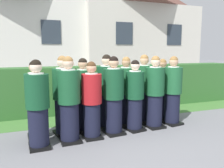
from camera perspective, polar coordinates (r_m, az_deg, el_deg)
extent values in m
plane|color=slate|center=(5.13, 0.92, -12.05)|extent=(60.00, 60.00, 0.00)
cylinder|color=black|center=(4.52, -17.62, -10.25)|extent=(0.36, 0.36, 0.75)
cube|color=black|center=(4.64, -17.43, -14.35)|extent=(0.39, 0.48, 0.05)
cylinder|color=#144728|center=(4.36, -18.02, -1.70)|extent=(0.42, 0.42, 0.62)
cylinder|color=white|center=(4.32, -18.20, 2.41)|extent=(0.26, 0.26, 0.03)
cube|color=gold|center=(4.54, -18.30, 0.25)|extent=(0.04, 0.01, 0.27)
sphere|color=beige|center=(4.31, -18.28, 4.01)|extent=(0.21, 0.21, 0.21)
sphere|color=black|center=(4.30, -18.30, 4.50)|extent=(0.19, 0.19, 0.19)
cube|color=white|center=(4.64, -18.25, -2.28)|extent=(0.15, 0.01, 0.20)
cylinder|color=black|center=(4.66, -10.44, -9.28)|extent=(0.37, 0.37, 0.77)
cube|color=black|center=(4.78, -10.32, -13.40)|extent=(0.40, 0.49, 0.05)
cylinder|color=#19512D|center=(4.50, -10.67, -0.68)|extent=(0.44, 0.44, 0.64)
cylinder|color=white|center=(4.46, -10.79, 3.43)|extent=(0.27, 0.27, 0.03)
cube|color=navy|center=(4.69, -11.23, 1.23)|extent=(0.04, 0.01, 0.28)
sphere|color=beige|center=(4.45, -10.83, 5.02)|extent=(0.22, 0.22, 0.22)
sphere|color=olive|center=(4.45, -10.84, 5.51)|extent=(0.20, 0.20, 0.20)
cylinder|color=black|center=(4.80, -4.97, -8.96)|extent=(0.34, 0.34, 0.72)
cube|color=black|center=(4.91, -4.92, -12.70)|extent=(0.37, 0.46, 0.05)
cylinder|color=#AD191E|center=(4.65, -5.07, -1.19)|extent=(0.41, 0.41, 0.60)
cylinder|color=white|center=(4.61, -5.12, 2.53)|extent=(0.25, 0.25, 0.03)
cube|color=#236038|center=(4.82, -5.75, 0.57)|extent=(0.04, 0.01, 0.26)
sphere|color=tan|center=(4.60, -5.14, 3.98)|extent=(0.20, 0.20, 0.20)
sphere|color=#472D19|center=(4.60, -5.15, 4.42)|extent=(0.19, 0.19, 0.19)
cylinder|color=black|center=(5.01, 0.40, -7.91)|extent=(0.37, 0.37, 0.77)
cube|color=black|center=(5.13, 0.40, -11.75)|extent=(0.43, 0.51, 0.05)
cylinder|color=#144728|center=(4.86, 0.41, 0.03)|extent=(0.43, 0.43, 0.63)
cylinder|color=white|center=(4.83, 0.42, 3.81)|extent=(0.27, 0.27, 0.03)
cube|color=gold|center=(5.03, -0.61, 1.77)|extent=(0.04, 0.02, 0.28)
sphere|color=tan|center=(4.82, 0.42, 5.27)|extent=(0.22, 0.22, 0.22)
sphere|color=black|center=(4.82, 0.42, 5.72)|extent=(0.20, 0.20, 0.20)
cube|color=white|center=(5.13, -0.94, -0.61)|extent=(0.15, 0.02, 0.20)
cylinder|color=black|center=(5.26, 5.56, -7.41)|extent=(0.35, 0.35, 0.73)
cube|color=black|center=(5.36, 5.51, -10.89)|extent=(0.43, 0.51, 0.05)
cylinder|color=#144728|center=(5.12, 5.67, -0.25)|extent=(0.41, 0.41, 0.60)
cylinder|color=white|center=(5.08, 5.72, 3.15)|extent=(0.25, 0.25, 0.03)
cube|color=#236038|center=(5.26, 4.45, 1.32)|extent=(0.04, 0.02, 0.26)
sphere|color=beige|center=(5.07, 5.74, 4.47)|extent=(0.21, 0.21, 0.21)
sphere|color=black|center=(5.07, 5.74, 4.88)|extent=(0.19, 0.19, 0.19)
cylinder|color=black|center=(5.51, 10.39, -6.54)|extent=(0.37, 0.37, 0.77)
cube|color=black|center=(5.62, 10.30, -10.07)|extent=(0.41, 0.50, 0.05)
cylinder|color=#19512D|center=(5.38, 10.59, 0.67)|extent=(0.43, 0.43, 0.63)
cylinder|color=white|center=(5.35, 10.68, 4.08)|extent=(0.27, 0.27, 0.03)
cube|color=#236038|center=(5.53, 9.43, 2.23)|extent=(0.04, 0.01, 0.28)
sphere|color=beige|center=(5.34, 10.72, 5.40)|extent=(0.22, 0.22, 0.22)
sphere|color=olive|center=(5.34, 10.73, 5.81)|extent=(0.20, 0.20, 0.20)
cylinder|color=black|center=(5.84, 14.59, -5.86)|extent=(0.36, 0.36, 0.76)
cube|color=black|center=(5.94, 14.46, -9.18)|extent=(0.44, 0.52, 0.05)
cylinder|color=#1E5B33|center=(5.72, 14.85, 0.89)|extent=(0.43, 0.43, 0.63)
cylinder|color=white|center=(5.69, 14.96, 4.07)|extent=(0.27, 0.27, 0.03)
cube|color=navy|center=(5.85, 13.53, 2.34)|extent=(0.04, 0.02, 0.28)
sphere|color=tan|center=(5.68, 15.01, 5.30)|extent=(0.21, 0.21, 0.21)
sphere|color=olive|center=(5.68, 15.03, 5.68)|extent=(0.20, 0.20, 0.20)
cube|color=white|center=(5.93, 13.00, 0.29)|extent=(0.15, 0.03, 0.20)
cylinder|color=black|center=(5.00, -18.08, -8.60)|extent=(0.35, 0.35, 0.73)
cube|color=black|center=(5.11, -17.91, -12.25)|extent=(0.39, 0.47, 0.05)
cylinder|color=#1E5B33|center=(4.85, -18.44, -1.05)|extent=(0.41, 0.41, 0.60)
cylinder|color=white|center=(4.82, -18.60, 2.55)|extent=(0.26, 0.26, 0.03)
cube|color=gold|center=(5.03, -18.69, 0.64)|extent=(0.04, 0.01, 0.27)
sphere|color=tan|center=(4.81, -18.67, 3.95)|extent=(0.21, 0.21, 0.21)
sphere|color=black|center=(4.80, -18.69, 4.37)|extent=(0.19, 0.19, 0.19)
cylinder|color=black|center=(5.07, -11.78, -7.86)|extent=(0.37, 0.37, 0.77)
cube|color=black|center=(5.19, -11.66, -11.69)|extent=(0.46, 0.54, 0.05)
cylinder|color=#19512D|center=(4.93, -12.02, 0.04)|extent=(0.44, 0.44, 0.64)
cylinder|color=white|center=(4.89, -12.13, 3.79)|extent=(0.27, 0.27, 0.03)
cube|color=gold|center=(5.11, -12.79, 1.75)|extent=(0.04, 0.02, 0.28)
sphere|color=beige|center=(4.88, -12.18, 5.24)|extent=(0.22, 0.22, 0.22)
sphere|color=olive|center=(4.88, -12.19, 5.69)|extent=(0.20, 0.20, 0.20)
cylinder|color=black|center=(5.23, -7.01, -7.39)|extent=(0.36, 0.36, 0.75)
cube|color=black|center=(5.34, -6.94, -10.99)|extent=(0.42, 0.50, 0.05)
cylinder|color=#1E5B33|center=(5.09, -7.15, 0.01)|extent=(0.42, 0.42, 0.62)
cylinder|color=white|center=(5.06, -7.21, 3.52)|extent=(0.26, 0.26, 0.03)
cube|color=navy|center=(5.26, -7.89, 1.62)|extent=(0.04, 0.02, 0.27)
sphere|color=tan|center=(5.05, -7.24, 4.88)|extent=(0.21, 0.21, 0.21)
sphere|color=black|center=(5.05, -7.24, 5.30)|extent=(0.19, 0.19, 0.19)
cylinder|color=black|center=(5.41, -1.31, -6.61)|extent=(0.37, 0.37, 0.78)
cube|color=black|center=(5.52, -1.30, -10.27)|extent=(0.47, 0.55, 0.05)
cylinder|color=#144728|center=(5.27, -1.34, 0.89)|extent=(0.44, 0.44, 0.64)
cylinder|color=white|center=(5.24, -1.35, 4.44)|extent=(0.27, 0.27, 0.03)
cube|color=#236038|center=(5.44, -2.41, 2.48)|extent=(0.04, 0.02, 0.28)
sphere|color=beige|center=(5.23, -1.35, 5.81)|extent=(0.22, 0.22, 0.22)
sphere|color=black|center=(5.23, -1.36, 6.23)|extent=(0.20, 0.20, 0.20)
cylinder|color=black|center=(5.64, 3.43, -6.14)|extent=(0.36, 0.36, 0.75)
cube|color=black|center=(5.74, 3.39, -9.54)|extent=(0.39, 0.48, 0.05)
cylinder|color=#1E5B33|center=(5.51, 3.49, 0.80)|extent=(0.43, 0.43, 0.62)
cylinder|color=white|center=(5.48, 3.52, 4.08)|extent=(0.26, 0.26, 0.03)
cube|color=gold|center=(5.68, 2.63, 2.29)|extent=(0.04, 0.01, 0.27)
sphere|color=tan|center=(5.47, 3.53, 5.34)|extent=(0.21, 0.21, 0.21)
sphere|color=olive|center=(5.47, 3.53, 5.73)|extent=(0.20, 0.20, 0.20)
cube|color=white|center=(5.77, 2.32, 0.21)|extent=(0.15, 0.01, 0.20)
cylinder|color=black|center=(5.89, 7.76, -5.47)|extent=(0.37, 0.37, 0.77)
cube|color=black|center=(5.99, 7.69, -8.84)|extent=(0.42, 0.50, 0.05)
cylinder|color=#1E5B33|center=(5.77, 7.90, 1.38)|extent=(0.44, 0.44, 0.64)
cylinder|color=white|center=(5.74, 7.96, 4.60)|extent=(0.27, 0.27, 0.03)
cube|color=navy|center=(5.93, 6.88, 2.83)|extent=(0.04, 0.01, 0.28)
sphere|color=tan|center=(5.73, 7.99, 5.84)|extent=(0.22, 0.22, 0.22)
sphere|color=olive|center=(5.73, 8.00, 6.22)|extent=(0.20, 0.20, 0.20)
cylinder|color=black|center=(6.23, 12.11, -5.07)|extent=(0.35, 0.35, 0.72)
cube|color=black|center=(6.32, 12.02, -8.04)|extent=(0.43, 0.50, 0.05)
cylinder|color=#144728|center=(6.11, 12.30, 0.95)|extent=(0.41, 0.41, 0.60)
cylinder|color=white|center=(6.08, 12.39, 3.79)|extent=(0.25, 0.25, 0.03)
cube|color=navy|center=(6.25, 11.15, 2.24)|extent=(0.04, 0.02, 0.26)
sphere|color=tan|center=(6.08, 12.42, 4.89)|extent=(0.20, 0.20, 0.20)
sphere|color=olive|center=(6.07, 12.43, 5.22)|extent=(0.19, 0.19, 0.19)
cube|color=#33662D|center=(6.90, -5.42, -1.08)|extent=(9.88, 0.70, 1.32)
cube|color=silver|center=(13.43, -23.19, 9.11)|extent=(7.80, 4.12, 4.24)
cube|color=#2D3842|center=(11.43, -14.81, 12.31)|extent=(0.90, 0.04, 1.10)
cube|color=beige|center=(14.26, 5.38, 9.63)|extent=(6.61, 3.96, 4.23)
cube|color=#2D3842|center=(11.85, 3.06, 12.38)|extent=(0.90, 0.04, 1.10)
cube|color=#2D3842|center=(13.31, 15.15, 11.67)|extent=(0.90, 0.04, 1.10)
cube|color=#477A38|center=(6.30, -3.44, -8.11)|extent=(9.88, 0.90, 0.01)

